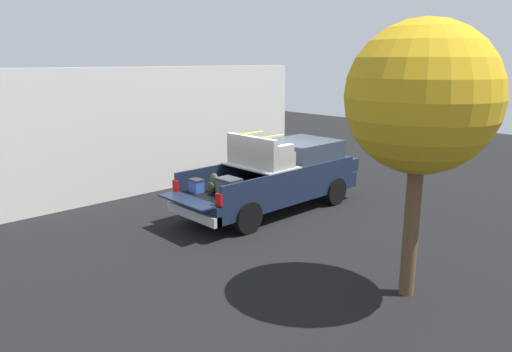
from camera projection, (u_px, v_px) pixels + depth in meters
The scene contains 5 objects.
ground_plane at pixel (271, 210), 13.64m from camera, with size 40.00×40.00×0.00m, color black.
pickup_truck at pixel (281, 175), 13.66m from camera, with size 6.05×2.06×2.23m.
building_facade at pixel (168, 128), 15.69m from camera, with size 10.86×0.36×3.97m, color silver.
tree_background at pixel (422, 99), 7.93m from camera, with size 2.58×2.58×4.86m.
trash_can at pixel (294, 157), 18.62m from camera, with size 0.60×0.60×0.98m.
Camera 1 is at (-9.28, -9.15, 4.18)m, focal length 33.48 mm.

